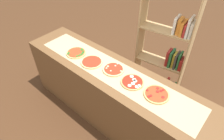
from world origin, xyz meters
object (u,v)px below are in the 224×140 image
object	(u,v)px
pizza_spinach_0	(76,53)
pizza_pepperoni_4	(156,94)
pizza_mozzarella_3	(132,82)
bookshelf	(168,50)
pizza_mushroom_2	(113,69)
pizza_plain_1	(92,62)

from	to	relation	value
pizza_spinach_0	pizza_pepperoni_4	distance (m)	1.17
pizza_mozzarella_3	pizza_pepperoni_4	distance (m)	0.29
pizza_spinach_0	bookshelf	distance (m)	1.29
bookshelf	pizza_mushroom_2	bearing A→B (deg)	-104.63
pizza_mozzarella_3	pizza_pepperoni_4	bearing A→B (deg)	4.16
pizza_mushroom_2	bookshelf	size ratio (longest dim) A/B	0.16
pizza_mushroom_2	pizza_mozzarella_3	size ratio (longest dim) A/B	1.01
pizza_spinach_0	bookshelf	bearing A→B (deg)	50.11
pizza_spinach_0	pizza_mushroom_2	size ratio (longest dim) A/B	1.01
pizza_mushroom_2	pizza_pepperoni_4	xyz separation A→B (m)	(0.59, -0.01, -0.00)
pizza_pepperoni_4	bookshelf	size ratio (longest dim) A/B	0.16
pizza_mozzarella_3	bookshelf	size ratio (longest dim) A/B	0.16
pizza_spinach_0	pizza_mushroom_2	world-z (taller)	pizza_mushroom_2
bookshelf	pizza_plain_1	bearing A→B (deg)	-118.27
pizza_mushroom_2	bookshelf	world-z (taller)	bookshelf
pizza_plain_1	pizza_spinach_0	bearing A→B (deg)	178.97
pizza_plain_1	pizza_pepperoni_4	world-z (taller)	pizza_pepperoni_4
pizza_mozzarella_3	pizza_mushroom_2	bearing A→B (deg)	174.16
pizza_spinach_0	pizza_plain_1	xyz separation A→B (m)	(0.29, -0.01, 0.00)
pizza_spinach_0	bookshelf	world-z (taller)	bookshelf
pizza_mushroom_2	pizza_pepperoni_4	world-z (taller)	pizza_mushroom_2
pizza_plain_1	pizza_mozzarella_3	bearing A→B (deg)	3.82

